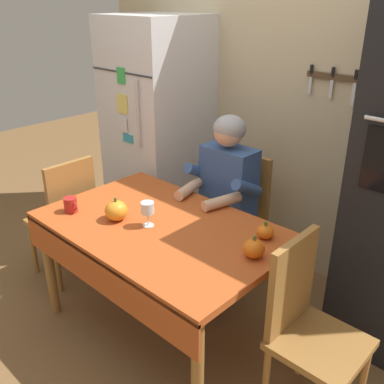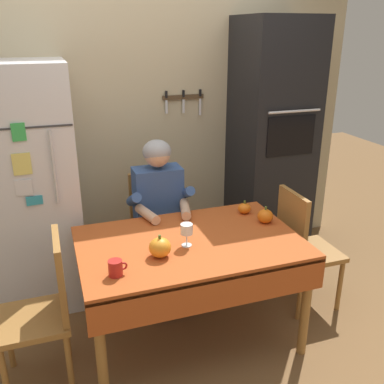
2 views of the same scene
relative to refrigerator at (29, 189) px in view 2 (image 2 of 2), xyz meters
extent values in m
plane|color=brown|center=(0.95, -0.96, -0.90)|extent=(10.00, 10.00, 0.00)
cube|color=#BCAD89|center=(1.00, 0.39, 0.40)|extent=(3.70, 0.10, 2.60)
cube|color=#4C3823|center=(1.29, 0.33, 0.56)|extent=(0.36, 0.02, 0.04)
cube|color=silver|center=(1.14, 0.32, 0.48)|extent=(0.02, 0.01, 0.11)
cube|color=black|center=(1.14, 0.32, 0.59)|extent=(0.02, 0.01, 0.06)
cube|color=silver|center=(1.29, 0.32, 0.48)|extent=(0.02, 0.01, 0.12)
cube|color=black|center=(1.29, 0.32, 0.59)|extent=(0.02, 0.01, 0.06)
cube|color=silver|center=(1.44, 0.32, 0.47)|extent=(0.02, 0.01, 0.14)
cube|color=black|center=(1.44, 0.32, 0.59)|extent=(0.02, 0.01, 0.06)
cube|color=silver|center=(0.00, 0.00, 0.00)|extent=(0.68, 0.68, 1.80)
cylinder|color=silver|center=(0.19, -0.36, 0.25)|extent=(0.02, 0.02, 0.50)
cube|color=#333335|center=(0.00, -0.34, 0.52)|extent=(0.67, 0.01, 0.01)
cube|color=teal|center=(0.04, -0.35, 0.04)|extent=(0.10, 0.02, 0.06)
cube|color=#E5D666|center=(0.00, -0.35, 0.29)|extent=(0.11, 0.01, 0.14)
cube|color=green|center=(0.01, -0.35, 0.50)|extent=(0.08, 0.01, 0.11)
cube|color=silver|center=(-0.01, -0.35, 0.13)|extent=(0.11, 0.02, 0.11)
cube|color=black|center=(2.00, 0.04, 0.15)|extent=(0.60, 0.60, 2.10)
cube|color=black|center=(2.00, -0.26, 0.30)|extent=(0.42, 0.01, 0.32)
cylinder|color=silver|center=(2.00, -0.29, 0.50)|extent=(0.45, 0.02, 0.02)
cylinder|color=#9E6B33|center=(0.31, -1.25, -0.55)|extent=(0.06, 0.06, 0.70)
cylinder|color=#9E6B33|center=(0.31, -0.47, -0.55)|extent=(0.06, 0.06, 0.70)
cylinder|color=#9E6B33|center=(1.59, -1.25, -0.55)|extent=(0.06, 0.06, 0.70)
cylinder|color=#9E6B33|center=(1.59, -0.47, -0.55)|extent=(0.06, 0.06, 0.70)
cube|color=#B24C1E|center=(0.95, -0.86, -0.18)|extent=(1.40, 0.90, 0.04)
cube|color=#B24C1E|center=(0.95, -1.30, -0.28)|extent=(1.40, 0.01, 0.20)
cube|color=#9E6B33|center=(0.91, -0.17, -0.47)|extent=(0.40, 0.40, 0.04)
cube|color=#9E6B33|center=(0.91, 0.01, -0.21)|extent=(0.36, 0.04, 0.48)
cylinder|color=#9E6B33|center=(0.74, -0.34, -0.69)|extent=(0.04, 0.04, 0.41)
cylinder|color=#9E6B33|center=(0.74, 0.00, -0.69)|extent=(0.04, 0.04, 0.41)
cylinder|color=#9E6B33|center=(1.08, -0.34, -0.69)|extent=(0.04, 0.04, 0.41)
cylinder|color=#9E6B33|center=(1.08, 0.00, -0.69)|extent=(0.04, 0.04, 0.41)
cube|color=#38384C|center=(0.81, -0.55, -0.86)|extent=(0.10, 0.22, 0.08)
cube|color=#38384C|center=(1.01, -0.55, -0.86)|extent=(0.10, 0.22, 0.08)
cylinder|color=#38384C|center=(0.81, -0.49, -0.67)|extent=(0.09, 0.09, 0.38)
cylinder|color=#38384C|center=(1.01, -0.49, -0.67)|extent=(0.09, 0.09, 0.38)
cube|color=#38384C|center=(0.82, -0.33, -0.40)|extent=(0.12, 0.40, 0.11)
cube|color=#38384C|center=(1.00, -0.33, -0.40)|extent=(0.12, 0.40, 0.11)
cube|color=#33518E|center=(0.91, -0.21, -0.11)|extent=(0.36, 0.20, 0.48)
cylinder|color=#33518E|center=(0.71, -0.28, -0.07)|extent=(0.07, 0.26, 0.18)
cylinder|color=#33518E|center=(1.11, -0.28, -0.07)|extent=(0.07, 0.26, 0.18)
cylinder|color=#D8A884|center=(0.77, -0.45, -0.13)|extent=(0.13, 0.27, 0.07)
cylinder|color=#D8A884|center=(1.05, -0.45, -0.13)|extent=(0.13, 0.27, 0.07)
sphere|color=#D8A884|center=(0.91, -0.23, 0.24)|extent=(0.19, 0.19, 0.19)
ellipsoid|color=#99999E|center=(0.91, -0.22, 0.26)|extent=(0.21, 0.21, 0.17)
cube|color=#9E6B33|center=(1.93, -0.77, -0.47)|extent=(0.40, 0.40, 0.04)
cube|color=#9E6B33|center=(1.75, -0.77, -0.21)|extent=(0.04, 0.36, 0.48)
cylinder|color=#9E6B33|center=(2.10, -0.94, -0.69)|extent=(0.04, 0.04, 0.41)
cylinder|color=#9E6B33|center=(1.76, -0.94, -0.69)|extent=(0.04, 0.04, 0.41)
cylinder|color=#9E6B33|center=(2.10, -0.60, -0.69)|extent=(0.04, 0.04, 0.41)
cylinder|color=#9E6B33|center=(1.76, -0.60, -0.69)|extent=(0.04, 0.04, 0.41)
cube|color=#9E6B33|center=(-0.03, -0.94, -0.47)|extent=(0.40, 0.40, 0.04)
cube|color=#9E6B33|center=(0.15, -0.94, -0.21)|extent=(0.04, 0.36, 0.48)
cylinder|color=#9E6B33|center=(-0.20, -0.77, -0.69)|extent=(0.04, 0.04, 0.41)
cylinder|color=#9E6B33|center=(0.14, -0.77, -0.69)|extent=(0.04, 0.04, 0.41)
cylinder|color=#9E6B33|center=(-0.20, -1.11, -0.69)|extent=(0.04, 0.04, 0.41)
cylinder|color=#9E6B33|center=(0.14, -1.11, -0.69)|extent=(0.04, 0.04, 0.41)
cylinder|color=#B2231E|center=(0.44, -1.12, -0.11)|extent=(0.08, 0.08, 0.09)
torus|color=#B2231E|center=(0.48, -1.12, -0.11)|extent=(0.05, 0.01, 0.05)
cylinder|color=white|center=(0.91, -0.92, -0.16)|extent=(0.06, 0.06, 0.01)
cylinder|color=white|center=(0.91, -0.92, -0.12)|extent=(0.01, 0.01, 0.08)
cylinder|color=white|center=(0.91, -0.92, -0.05)|extent=(0.08, 0.08, 0.06)
ellipsoid|color=orange|center=(0.72, -0.99, -0.10)|extent=(0.13, 0.13, 0.12)
cylinder|color=#4C6023|center=(0.72, -0.99, -0.03)|extent=(0.02, 0.02, 0.02)
ellipsoid|color=orange|center=(1.46, -0.58, -0.12)|extent=(0.09, 0.09, 0.08)
cylinder|color=#4C6023|center=(1.46, -0.58, -0.07)|extent=(0.02, 0.02, 0.02)
ellipsoid|color=orange|center=(1.53, -0.77, -0.11)|extent=(0.11, 0.11, 0.10)
cylinder|color=#4C6023|center=(1.53, -0.77, -0.05)|extent=(0.02, 0.02, 0.02)
camera|label=1|loc=(2.56, -2.32, 1.03)|focal=40.79mm
camera|label=2|loc=(0.18, -3.15, 1.09)|focal=39.94mm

